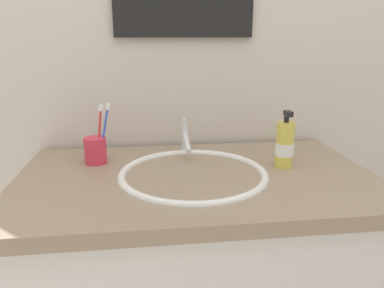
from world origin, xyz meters
TOP-DOWN VIEW (x-y plane):
  - tiled_wall_back at (0.00, 0.37)m, footprint 2.30×0.04m
  - vanity_counter at (0.00, 0.00)m, footprint 1.10×0.66m
  - sink_basin at (-0.01, -0.00)m, footprint 0.46×0.46m
  - faucet at (-0.01, 0.21)m, footprint 0.02×0.17m
  - toothbrush_cup at (-0.32, 0.15)m, footprint 0.07×0.07m
  - toothbrush_blue at (-0.29, 0.16)m, footprint 0.05×0.02m
  - toothbrush_red at (-0.30, 0.16)m, footprint 0.03×0.02m
  - soap_dispenser at (0.29, 0.04)m, footprint 0.06×0.06m

SIDE VIEW (x-z plane):
  - vanity_counter at x=0.00m, z-range 0.00..0.82m
  - sink_basin at x=-0.01m, z-range 0.71..0.84m
  - toothbrush_cup at x=-0.32m, z-range 0.82..0.91m
  - faucet at x=-0.01m, z-range 0.82..0.94m
  - soap_dispenser at x=0.29m, z-range 0.80..0.99m
  - toothbrush_red at x=-0.30m, z-range 0.84..1.03m
  - toothbrush_blue at x=-0.29m, z-range 0.84..1.04m
  - tiled_wall_back at x=0.00m, z-range 0.00..2.40m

